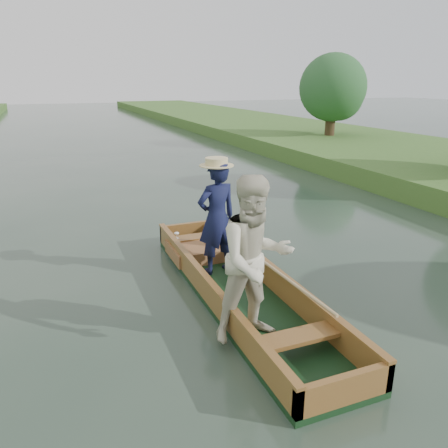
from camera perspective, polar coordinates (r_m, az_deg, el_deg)
name	(u,v)px	position (r m, az deg, el deg)	size (l,w,h in m)	color
ground	(239,298)	(6.45, 2.02, -9.60)	(120.00, 120.00, 0.00)	#283D30
trees_far	(270,99)	(12.57, 6.04, 15.91)	(21.81, 12.32, 4.32)	#47331E
punt	(238,258)	(5.86, 1.79, -4.48)	(1.34, 5.00, 2.05)	black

